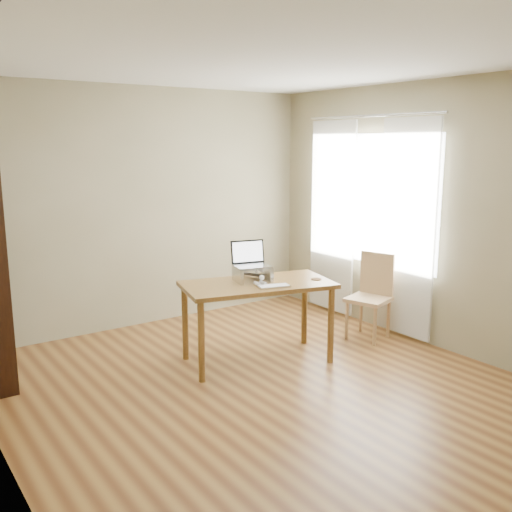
% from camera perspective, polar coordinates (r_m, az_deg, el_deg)
% --- Properties ---
extents(room, '(4.04, 4.54, 2.64)m').
position_cam_1_polar(room, '(4.47, 1.51, 2.21)').
color(room, '#563116').
rests_on(room, ground).
extents(curtains, '(0.03, 1.90, 2.25)m').
position_cam_1_polar(curtains, '(6.32, 11.03, 3.48)').
color(curtains, white).
rests_on(curtains, ground).
extents(desk, '(1.48, 0.99, 0.75)m').
position_cam_1_polar(desk, '(5.23, 0.15, -3.77)').
color(desk, brown).
rests_on(desk, ground).
extents(laptop_stand, '(0.32, 0.25, 0.13)m').
position_cam_1_polar(laptop_stand, '(5.25, -0.35, -1.63)').
color(laptop_stand, silver).
rests_on(laptop_stand, desk).
extents(laptop, '(0.37, 0.34, 0.23)m').
position_cam_1_polar(laptop, '(5.27, -0.71, -0.38)').
color(laptop, silver).
rests_on(laptop, laptop_stand).
extents(keyboard, '(0.31, 0.20, 0.02)m').
position_cam_1_polar(keyboard, '(5.04, 1.80, -3.04)').
color(keyboard, silver).
rests_on(keyboard, desk).
extents(coaster, '(0.10, 0.10, 0.01)m').
position_cam_1_polar(coaster, '(5.35, 6.04, -2.31)').
color(coaster, brown).
rests_on(coaster, desk).
extents(cat, '(0.25, 0.49, 0.16)m').
position_cam_1_polar(cat, '(5.27, -0.67, -1.75)').
color(cat, '#403932').
rests_on(cat, desk).
extents(chair, '(0.49, 0.49, 0.88)m').
position_cam_1_polar(chair, '(6.03, 11.65, -3.66)').
color(chair, tan).
rests_on(chair, ground).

